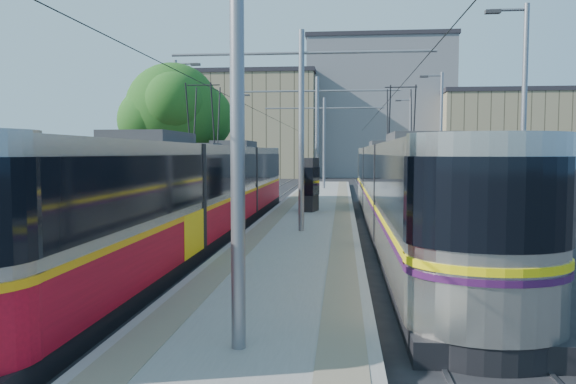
# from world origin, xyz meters

# --- Properties ---
(ground) EXTENTS (160.00, 160.00, 0.00)m
(ground) POSITION_xyz_m (0.00, 0.00, 0.00)
(ground) COLOR black
(ground) RESTS_ON ground
(platform) EXTENTS (4.00, 50.00, 0.30)m
(platform) POSITION_xyz_m (0.00, 17.00, 0.15)
(platform) COLOR gray
(platform) RESTS_ON ground
(tactile_strip_left) EXTENTS (0.70, 50.00, 0.01)m
(tactile_strip_left) POSITION_xyz_m (-1.45, 17.00, 0.30)
(tactile_strip_left) COLOR gray
(tactile_strip_left) RESTS_ON platform
(tactile_strip_right) EXTENTS (0.70, 50.00, 0.01)m
(tactile_strip_right) POSITION_xyz_m (1.45, 17.00, 0.30)
(tactile_strip_right) COLOR gray
(tactile_strip_right) RESTS_ON platform
(rails) EXTENTS (8.71, 70.00, 0.03)m
(rails) POSITION_xyz_m (0.00, 17.00, 0.02)
(rails) COLOR gray
(rails) RESTS_ON ground
(track_arrow) EXTENTS (1.20, 5.00, 0.01)m
(track_arrow) POSITION_xyz_m (-3.60, -3.00, 0.01)
(track_arrow) COLOR silver
(track_arrow) RESTS_ON ground
(tram_left) EXTENTS (2.43, 28.91, 5.50)m
(tram_left) POSITION_xyz_m (-3.60, 8.48, 1.71)
(tram_left) COLOR black
(tram_left) RESTS_ON ground
(tram_right) EXTENTS (2.43, 27.70, 5.50)m
(tram_right) POSITION_xyz_m (3.60, 9.81, 1.86)
(tram_right) COLOR black
(tram_right) RESTS_ON ground
(catenary) EXTENTS (9.20, 70.00, 7.00)m
(catenary) POSITION_xyz_m (0.00, 14.15, 4.52)
(catenary) COLOR gray
(catenary) RESTS_ON platform
(street_lamps) EXTENTS (15.18, 38.22, 8.00)m
(street_lamps) POSITION_xyz_m (-0.00, 21.00, 4.18)
(street_lamps) COLOR gray
(street_lamps) RESTS_ON ground
(shelter) EXTENTS (0.94, 1.27, 2.51)m
(shelter) POSITION_xyz_m (-0.12, 14.71, 1.62)
(shelter) COLOR black
(shelter) RESTS_ON platform
(tree) EXTENTS (5.08, 4.70, 7.38)m
(tree) POSITION_xyz_m (-6.47, 15.27, 4.99)
(tree) COLOR #382314
(tree) RESTS_ON ground
(building_left) EXTENTS (16.32, 12.24, 13.06)m
(building_left) POSITION_xyz_m (-10.00, 60.00, 6.54)
(building_left) COLOR gray
(building_left) RESTS_ON ground
(building_centre) EXTENTS (18.36, 14.28, 17.60)m
(building_centre) POSITION_xyz_m (6.00, 64.00, 8.81)
(building_centre) COLOR slate
(building_centre) RESTS_ON ground
(building_right) EXTENTS (14.28, 10.20, 10.39)m
(building_right) POSITION_xyz_m (20.00, 58.00, 5.21)
(building_right) COLOR gray
(building_right) RESTS_ON ground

